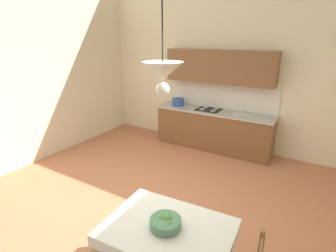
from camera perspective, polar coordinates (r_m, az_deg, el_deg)
The scene contains 7 objects.
ground_plane at distance 4.15m, azimuth -2.66°, elevation -18.33°, with size 6.65×6.43×0.10m, color #B7704C.
wall_back at distance 6.02m, azimuth 13.40°, elevation 15.14°, with size 6.65×0.12×4.23m, color beige.
wall_left at distance 5.65m, azimuth -30.87°, elevation 12.83°, with size 0.12×6.43×4.23m, color beige.
kitchen_cabinetry at distance 5.96m, azimuth 10.14°, elevation 3.02°, with size 2.63×0.63×2.20m.
dining_table at distance 2.75m, azimuth -0.03°, elevation -23.48°, with size 1.26×0.95×0.75m.
fruit_bowl at distance 2.62m, azimuth -0.52°, elevation -20.26°, with size 0.30×0.30×0.12m.
pendant_lamp at distance 2.03m, azimuth -1.18°, elevation 11.60°, with size 0.32×0.32×0.81m.
Camera 1 is at (1.85, -2.74, 2.47)m, focal length 27.90 mm.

